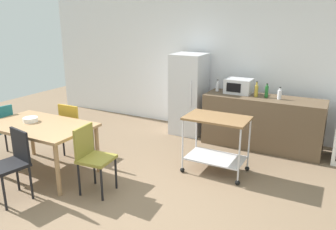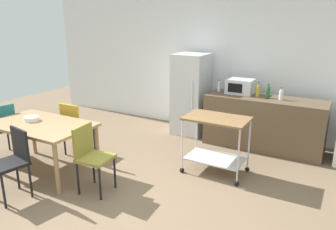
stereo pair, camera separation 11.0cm
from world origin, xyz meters
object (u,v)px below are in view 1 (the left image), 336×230
(bottle_wine, at_px, (217,86))
(fruit_bowl, at_px, (30,120))
(microwave, at_px, (239,86))
(chair_black, at_px, (13,160))
(bottle_soy_sauce, at_px, (256,91))
(bottle_hot_sauce, at_px, (280,94))
(bottle_olive_oil, at_px, (267,92))
(kitchen_cart, at_px, (216,135))
(dining_table, at_px, (41,130))
(chair_mustard, at_px, (74,126))
(refrigerator, at_px, (189,94))
(chair_olive, at_px, (92,155))

(bottle_wine, bearing_deg, fruit_bowl, -127.00)
(bottle_wine, distance_m, microwave, 0.39)
(chair_black, relative_size, microwave, 1.93)
(bottle_wine, distance_m, bottle_soy_sauce, 0.74)
(chair_black, bearing_deg, bottle_hot_sauce, 61.81)
(bottle_olive_oil, bearing_deg, kitchen_cart, -106.74)
(dining_table, bearing_deg, chair_mustard, 91.97)
(bottle_wine, xyz_separation_m, bottle_hot_sauce, (1.12, -0.09, -0.01))
(bottle_soy_sauce, xyz_separation_m, bottle_hot_sauce, (0.39, -0.00, -0.02))
(dining_table, bearing_deg, bottle_wine, 56.43)
(chair_mustard, xyz_separation_m, kitchen_cart, (2.25, 0.51, 0.05))
(refrigerator, xyz_separation_m, kitchen_cart, (1.08, -1.41, -0.20))
(chair_black, distance_m, fruit_bowl, 0.89)
(dining_table, height_order, refrigerator, refrigerator)
(chair_black, relative_size, bottle_olive_oil, 3.69)
(refrigerator, bearing_deg, chair_mustard, -121.26)
(dining_table, distance_m, kitchen_cart, 2.53)
(bottle_olive_oil, bearing_deg, dining_table, -136.10)
(chair_olive, height_order, bottle_soy_sauce, bottle_soy_sauce)
(kitchen_cart, distance_m, bottle_olive_oil, 1.44)
(chair_olive, xyz_separation_m, bottle_olive_oil, (1.61, 2.61, 0.48))
(refrigerator, distance_m, microwave, 1.00)
(refrigerator, bearing_deg, fruit_bowl, -117.63)
(dining_table, distance_m, chair_black, 0.75)
(bottle_soy_sauce, distance_m, bottle_olive_oil, 0.17)
(dining_table, xyz_separation_m, chair_olive, (1.01, -0.09, -0.15))
(refrigerator, bearing_deg, bottle_wine, -2.13)
(bottle_soy_sauce, xyz_separation_m, fruit_bowl, (-2.67, -2.48, -0.22))
(refrigerator, xyz_separation_m, bottle_hot_sauce, (1.70, -0.11, 0.21))
(chair_mustard, distance_m, bottle_hot_sauce, 3.42)
(kitchen_cart, bearing_deg, refrigerator, 127.55)
(dining_table, xyz_separation_m, fruit_bowl, (-0.22, 0.02, 0.11))
(bottle_wine, bearing_deg, microwave, 2.61)
(chair_olive, distance_m, bottle_hot_sauce, 3.20)
(refrigerator, height_order, bottle_olive_oil, refrigerator)
(bottle_soy_sauce, xyz_separation_m, bottle_olive_oil, (0.17, 0.02, -0.00))
(bottle_wine, distance_m, bottle_hot_sauce, 1.12)
(dining_table, relative_size, kitchen_cart, 1.65)
(microwave, bearing_deg, dining_table, -128.94)
(dining_table, xyz_separation_m, kitchen_cart, (2.23, 1.20, -0.10))
(chair_mustard, relative_size, bottle_wine, 4.14)
(dining_table, relative_size, fruit_bowl, 7.10)
(dining_table, height_order, kitchen_cart, kitchen_cart)
(chair_olive, height_order, microwave, microwave)
(chair_black, relative_size, chair_mustard, 1.00)
(chair_mustard, bearing_deg, microwave, -139.90)
(dining_table, distance_m, bottle_wine, 3.13)
(refrigerator, bearing_deg, chair_olive, -92.76)
(chair_mustard, xyz_separation_m, chair_olive, (1.03, -0.79, 0.00))
(chair_black, height_order, bottle_soy_sauce, bottle_soy_sauce)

